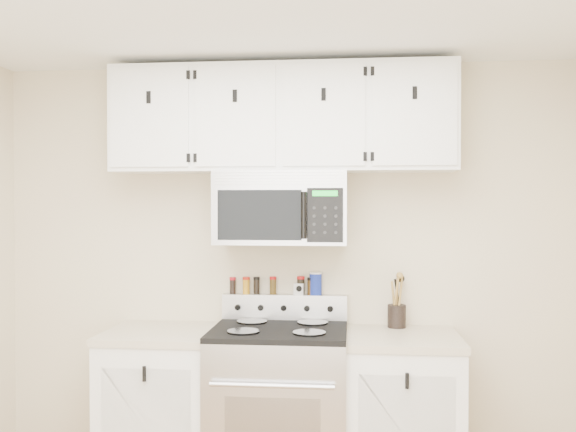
% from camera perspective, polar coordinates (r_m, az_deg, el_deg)
% --- Properties ---
extents(back_wall, '(3.50, 0.01, 2.50)m').
position_cam_1_polar(back_wall, '(3.95, -0.25, -4.76)').
color(back_wall, beige).
rests_on(back_wall, floor).
extents(range, '(0.76, 0.65, 1.10)m').
position_cam_1_polar(range, '(3.80, -0.77, -16.78)').
color(range, '#B7B7BA').
rests_on(range, floor).
extents(base_cabinet_left, '(0.64, 0.62, 0.92)m').
position_cam_1_polar(base_cabinet_left, '(3.96, -11.13, -16.44)').
color(base_cabinet_left, white).
rests_on(base_cabinet_left, floor).
extents(base_cabinet_right, '(0.64, 0.62, 0.92)m').
position_cam_1_polar(base_cabinet_right, '(3.82, 10.10, -17.11)').
color(base_cabinet_right, white).
rests_on(base_cabinet_right, floor).
extents(microwave, '(0.76, 0.44, 0.42)m').
position_cam_1_polar(microwave, '(3.74, -0.55, 0.74)').
color(microwave, '#9E9EA3').
rests_on(microwave, back_wall).
extents(upper_cabinets, '(2.00, 0.35, 0.62)m').
position_cam_1_polar(upper_cabinets, '(3.80, -0.52, 8.60)').
color(upper_cabinets, white).
rests_on(upper_cabinets, back_wall).
extents(utensil_crock, '(0.11, 0.11, 0.31)m').
position_cam_1_polar(utensil_crock, '(3.89, 9.64, -8.60)').
color(utensil_crock, black).
rests_on(utensil_crock, base_cabinet_right).
extents(kitchen_timer, '(0.07, 0.06, 0.07)m').
position_cam_1_polar(kitchen_timer, '(3.92, 1.02, -6.50)').
color(kitchen_timer, silver).
rests_on(kitchen_timer, range).
extents(salt_canister, '(0.08, 0.08, 0.14)m').
position_cam_1_polar(salt_canister, '(3.91, 2.47, -6.02)').
color(salt_canister, '#162A99').
rests_on(salt_canister, range).
extents(spice_jar_0, '(0.04, 0.04, 0.10)m').
position_cam_1_polar(spice_jar_0, '(3.98, -4.94, -6.16)').
color(spice_jar_0, black).
rests_on(spice_jar_0, range).
extents(spice_jar_1, '(0.04, 0.04, 0.10)m').
position_cam_1_polar(spice_jar_1, '(3.96, -3.73, -6.17)').
color(spice_jar_1, '#C08316').
rests_on(spice_jar_1, range).
extents(spice_jar_2, '(0.04, 0.04, 0.11)m').
position_cam_1_polar(spice_jar_2, '(3.95, -2.81, -6.18)').
color(spice_jar_2, black).
rests_on(spice_jar_2, range).
extents(spice_jar_3, '(0.04, 0.04, 0.11)m').
position_cam_1_polar(spice_jar_3, '(3.94, -1.34, -6.18)').
color(spice_jar_3, '#443210').
rests_on(spice_jar_3, range).
extents(spice_jar_4, '(0.05, 0.05, 0.11)m').
position_cam_1_polar(spice_jar_4, '(3.92, 1.15, -6.19)').
color(spice_jar_4, black).
rests_on(spice_jar_4, range).
extents(spice_jar_5, '(0.05, 0.05, 0.10)m').
position_cam_1_polar(spice_jar_5, '(3.92, 2.06, -6.25)').
color(spice_jar_5, '#39250D').
rests_on(spice_jar_5, range).
extents(spice_jar_6, '(0.04, 0.04, 0.10)m').
position_cam_1_polar(spice_jar_6, '(3.91, 2.63, -6.27)').
color(spice_jar_6, orange).
rests_on(spice_jar_6, range).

